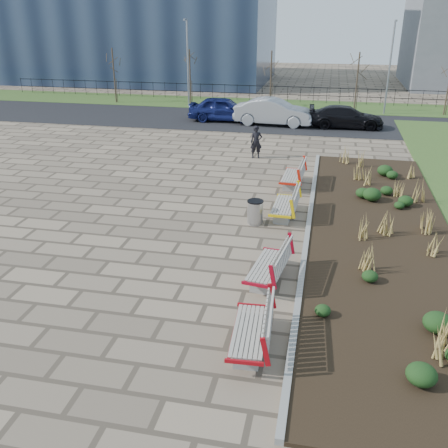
% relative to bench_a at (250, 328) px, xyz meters
% --- Properties ---
extents(ground, '(120.00, 120.00, 0.00)m').
position_rel_bench_a_xyz_m(ground, '(-3.00, 1.48, -0.50)').
color(ground, '#86735C').
rests_on(ground, ground).
extents(planting_bed, '(4.50, 18.00, 0.10)m').
position_rel_bench_a_xyz_m(planting_bed, '(3.25, 6.48, -0.45)').
color(planting_bed, black).
rests_on(planting_bed, ground).
extents(planting_curb, '(0.16, 18.00, 0.15)m').
position_rel_bench_a_xyz_m(planting_curb, '(0.92, 6.48, -0.42)').
color(planting_curb, gray).
rests_on(planting_curb, ground).
extents(grass_verge_far, '(80.00, 5.00, 0.04)m').
position_rel_bench_a_xyz_m(grass_verge_far, '(-3.00, 29.48, -0.48)').
color(grass_verge_far, '#33511E').
rests_on(grass_verge_far, ground).
extents(road, '(80.00, 7.00, 0.02)m').
position_rel_bench_a_xyz_m(road, '(-3.00, 23.48, -0.49)').
color(road, black).
rests_on(road, ground).
extents(bench_a, '(1.02, 2.15, 1.00)m').
position_rel_bench_a_xyz_m(bench_a, '(0.00, 0.00, 0.00)').
color(bench_a, '#A50B13').
rests_on(bench_a, ground).
extents(bench_b, '(1.18, 2.20, 1.00)m').
position_rel_bench_a_xyz_m(bench_b, '(0.00, 2.99, 0.00)').
color(bench_b, '#A50B1E').
rests_on(bench_b, ground).
extents(bench_c, '(0.98, 2.13, 1.00)m').
position_rel_bench_a_xyz_m(bench_c, '(0.00, 7.58, 0.00)').
color(bench_c, yellow).
rests_on(bench_c, ground).
extents(bench_d, '(1.01, 2.14, 1.00)m').
position_rel_bench_a_xyz_m(bench_d, '(0.00, 10.98, 0.00)').
color(bench_d, red).
rests_on(bench_d, ground).
extents(litter_bin, '(0.54, 0.54, 0.81)m').
position_rel_bench_a_xyz_m(litter_bin, '(-0.90, 6.78, -0.09)').
color(litter_bin, '#B2B2B7').
rests_on(litter_bin, ground).
extents(pedestrian, '(0.66, 0.53, 1.58)m').
position_rel_bench_a_xyz_m(pedestrian, '(-2.07, 14.86, 0.29)').
color(pedestrian, black).
rests_on(pedestrian, ground).
extents(car_blue, '(4.57, 2.04, 1.53)m').
position_rel_bench_a_xyz_m(car_blue, '(-5.44, 23.02, 0.28)').
color(car_blue, navy).
rests_on(car_blue, road).
extents(car_silver, '(4.98, 2.00, 1.61)m').
position_rel_bench_a_xyz_m(car_silver, '(-2.10, 22.49, 0.33)').
color(car_silver, '#95989C').
rests_on(car_silver, road).
extents(car_black, '(4.59, 2.05, 1.31)m').
position_rel_bench_a_xyz_m(car_black, '(2.32, 22.60, 0.17)').
color(car_black, black).
rests_on(car_black, road).
extents(tree_a, '(1.40, 1.40, 4.00)m').
position_rel_bench_a_xyz_m(tree_a, '(-15.00, 27.98, 1.54)').
color(tree_a, '#4C3D2D').
rests_on(tree_a, grass_verge_far).
extents(tree_b, '(1.40, 1.40, 4.00)m').
position_rel_bench_a_xyz_m(tree_b, '(-9.00, 27.98, 1.54)').
color(tree_b, '#4C3D2D').
rests_on(tree_b, grass_verge_far).
extents(tree_c, '(1.40, 1.40, 4.00)m').
position_rel_bench_a_xyz_m(tree_c, '(-3.00, 27.98, 1.54)').
color(tree_c, '#4C3D2D').
rests_on(tree_c, grass_verge_far).
extents(tree_d, '(1.40, 1.40, 4.00)m').
position_rel_bench_a_xyz_m(tree_d, '(3.00, 27.98, 1.54)').
color(tree_d, '#4C3D2D').
rests_on(tree_d, grass_verge_far).
extents(lamp_west, '(0.24, 0.60, 6.00)m').
position_rel_bench_a_xyz_m(lamp_west, '(-9.00, 27.48, 2.54)').
color(lamp_west, gray).
rests_on(lamp_west, grass_verge_far).
extents(lamp_east, '(0.24, 0.60, 6.00)m').
position_rel_bench_a_xyz_m(lamp_east, '(5.00, 27.48, 2.54)').
color(lamp_east, gray).
rests_on(lamp_east, grass_verge_far).
extents(railing_fence, '(44.00, 0.10, 1.20)m').
position_rel_bench_a_xyz_m(railing_fence, '(-3.00, 30.98, 0.14)').
color(railing_fence, black).
rests_on(railing_fence, grass_verge_far).
extents(building_glass, '(40.00, 14.00, 15.00)m').
position_rel_bench_a_xyz_m(building_glass, '(-25.00, 41.48, 7.00)').
color(building_glass, '#192338').
rests_on(building_glass, ground).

